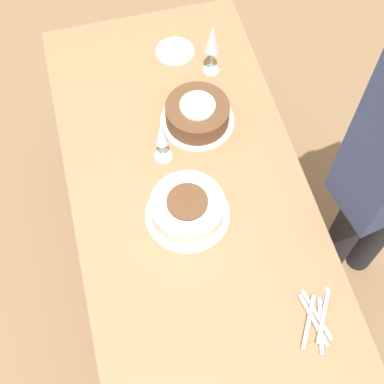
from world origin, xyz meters
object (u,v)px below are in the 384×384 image
at_px(cake_center_white, 187,209).
at_px(wine_glass_near, 212,41).
at_px(wine_glass_far, 161,135).
at_px(cake_front_chocolate, 197,114).

height_order(cake_center_white, wine_glass_near, wine_glass_near).
relative_size(wine_glass_near, wine_glass_far, 1.14).
height_order(cake_center_white, wine_glass_far, wine_glass_far).
bearing_deg(wine_glass_far, cake_center_white, -173.72).
height_order(cake_front_chocolate, wine_glass_far, wine_glass_far).
height_order(cake_front_chocolate, wine_glass_near, wine_glass_near).
height_order(cake_center_white, cake_front_chocolate, cake_center_white).
distance_m(wine_glass_near, wine_glass_far, 0.43).
distance_m(cake_center_white, cake_front_chocolate, 0.38).
bearing_deg(wine_glass_far, wine_glass_near, -38.43).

